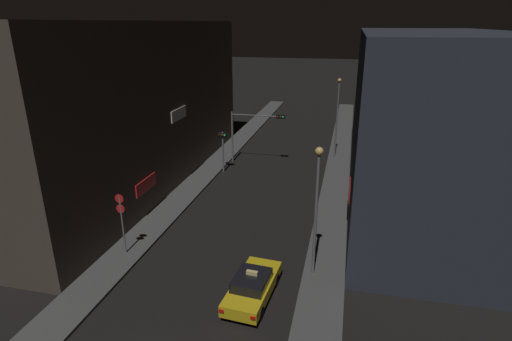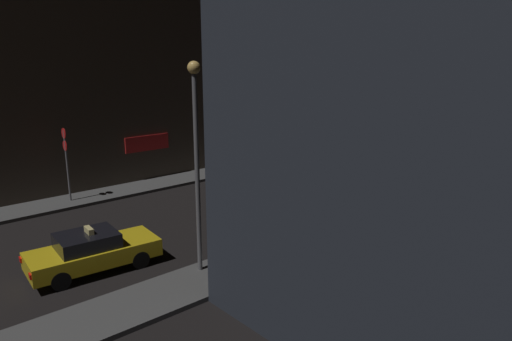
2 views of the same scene
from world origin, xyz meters
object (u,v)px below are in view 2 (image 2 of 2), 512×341
object	(u,v)px
traffic_light_left_kerb	(294,126)
street_lamp_far_block	(481,100)
traffic_light_overhead	(347,110)
taxi	(92,251)
sign_pole_left	(66,158)
street_lamp_near_block	(196,145)

from	to	relation	value
traffic_light_left_kerb	street_lamp_far_block	bearing A→B (deg)	32.54
traffic_light_overhead	street_lamp_far_block	distance (m)	8.32
street_lamp_far_block	traffic_light_left_kerb	bearing A→B (deg)	-147.46
taxi	traffic_light_overhead	size ratio (longest dim) A/B	0.89
taxi	traffic_light_left_kerb	world-z (taller)	traffic_light_left_kerb
traffic_light_overhead	street_lamp_far_block	xyz separation A→B (m)	(7.63, 3.15, 1.04)
taxi	street_lamp_far_block	world-z (taller)	street_lamp_far_block
taxi	sign_pole_left	bearing A→B (deg)	164.78
traffic_light_left_kerb	sign_pole_left	bearing A→B (deg)	-95.02
street_lamp_far_block	street_lamp_near_block	bearing A→B (deg)	-90.27
sign_pole_left	taxi	bearing A→B (deg)	-15.22
traffic_light_overhead	traffic_light_left_kerb	xyz separation A→B (m)	(-2.08, -3.04, -0.98)
traffic_light_overhead	street_lamp_near_block	world-z (taller)	street_lamp_near_block
traffic_light_left_kerb	street_lamp_near_block	distance (m)	17.50
traffic_light_left_kerb	sign_pole_left	xyz separation A→B (m)	(-1.31, -14.95, -0.28)
street_lamp_near_block	taxi	bearing A→B (deg)	-135.19
taxi	traffic_light_overhead	world-z (taller)	traffic_light_overhead
sign_pole_left	street_lamp_far_block	size ratio (longest dim) A/B	0.48
taxi	traffic_light_left_kerb	xyz separation A→B (m)	(-6.90, 17.19, 1.95)
taxi	street_lamp_near_block	xyz separation A→B (m)	(2.71, 2.69, 3.84)
taxi	street_lamp_near_block	world-z (taller)	street_lamp_near_block
street_lamp_near_block	street_lamp_far_block	bearing A→B (deg)	89.73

